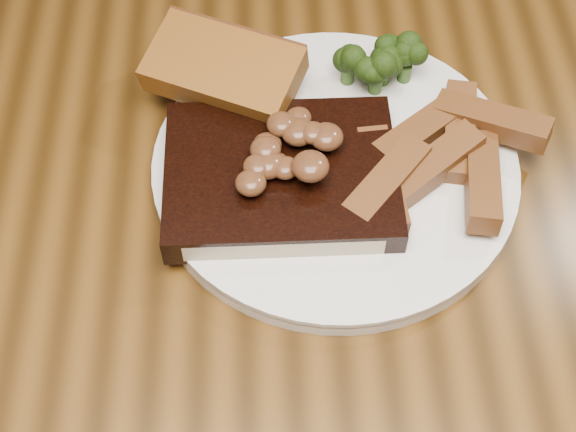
% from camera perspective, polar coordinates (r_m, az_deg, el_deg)
% --- Properties ---
extents(dining_table, '(1.60, 0.90, 0.75)m').
position_cam_1_polar(dining_table, '(0.66, 1.42, -6.00)').
color(dining_table, '#533410').
rests_on(dining_table, ground).
extents(plate, '(0.28, 0.28, 0.01)m').
position_cam_1_polar(plate, '(0.61, 3.34, 3.42)').
color(plate, white).
rests_on(plate, dining_table).
extents(steak, '(0.17, 0.13, 0.02)m').
position_cam_1_polar(steak, '(0.58, -0.50, 2.83)').
color(steak, black).
rests_on(steak, plate).
extents(steak_bone, '(0.14, 0.01, 0.02)m').
position_cam_1_polar(steak_bone, '(0.55, -0.31, -2.18)').
color(steak_bone, '#C2B796').
rests_on(steak_bone, plate).
extents(mushroom_pile, '(0.08, 0.08, 0.03)m').
position_cam_1_polar(mushroom_pile, '(0.57, -0.84, 5.33)').
color(mushroom_pile, '#58321B').
rests_on(mushroom_pile, steak).
extents(garlic_bread, '(0.13, 0.11, 0.03)m').
position_cam_1_polar(garlic_bread, '(0.64, -4.49, 9.08)').
color(garlic_bread, '#905C1A').
rests_on(garlic_bread, plate).
extents(potato_wedges, '(0.11, 0.11, 0.02)m').
position_cam_1_polar(potato_wedges, '(0.61, 10.43, 4.51)').
color(potato_wedges, brown).
rests_on(potato_wedges, plate).
extents(broccoli_cluster, '(0.06, 0.06, 0.04)m').
position_cam_1_polar(broccoli_cluster, '(0.65, 6.88, 10.67)').
color(broccoli_cluster, '#23360C').
rests_on(broccoli_cluster, plate).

